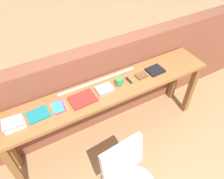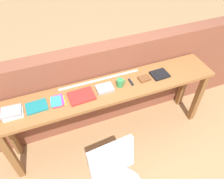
# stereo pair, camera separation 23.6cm
# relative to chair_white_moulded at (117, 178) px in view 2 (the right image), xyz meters

# --- Properties ---
(ground_plane) EXTENTS (40.00, 40.00, 0.00)m
(ground_plane) POSITION_rel_chair_white_moulded_xyz_m (0.24, 0.52, -0.53)
(ground_plane) COLOR tan
(brick_wall_back) EXTENTS (6.00, 0.20, 1.21)m
(brick_wall_back) POSITION_rel_chair_white_moulded_xyz_m (0.24, 1.16, 0.08)
(brick_wall_back) COLOR brown
(brick_wall_back) RESTS_ON ground
(sideboard) EXTENTS (2.50, 0.44, 0.88)m
(sideboard) POSITION_rel_chair_white_moulded_xyz_m (0.24, 0.82, 0.21)
(sideboard) COLOR #996033
(sideboard) RESTS_ON ground
(chair_white_moulded) EXTENTS (0.48, 0.49, 0.89)m
(chair_white_moulded) POSITION_rel_chair_white_moulded_xyz_m (0.00, 0.00, 0.00)
(chair_white_moulded) COLOR silver
(chair_white_moulded) RESTS_ON ground
(book_stack_leftmost) EXTENTS (0.20, 0.16, 0.05)m
(book_stack_leftmost) POSITION_rel_chair_white_moulded_xyz_m (-0.78, 0.82, 0.38)
(book_stack_leftmost) COLOR white
(book_stack_leftmost) RESTS_ON sideboard
(magazine_cycling) EXTENTS (0.22, 0.17, 0.02)m
(magazine_cycling) POSITION_rel_chair_white_moulded_xyz_m (-0.55, 0.83, 0.36)
(magazine_cycling) COLOR #19757A
(magazine_cycling) RESTS_ON sideboard
(pamphlet_pile_colourful) EXTENTS (0.15, 0.18, 0.01)m
(pamphlet_pile_colourful) POSITION_rel_chair_white_moulded_xyz_m (-0.34, 0.83, 0.36)
(pamphlet_pile_colourful) COLOR yellow
(pamphlet_pile_colourful) RESTS_ON sideboard
(book_open_centre) EXTENTS (0.28, 0.21, 0.02)m
(book_open_centre) POSITION_rel_chair_white_moulded_xyz_m (-0.09, 0.81, 0.36)
(book_open_centre) COLOR red
(book_open_centre) RESTS_ON sideboard
(book_grey_hardcover) EXTENTS (0.18, 0.14, 0.03)m
(book_grey_hardcover) POSITION_rel_chair_white_moulded_xyz_m (0.18, 0.82, 0.37)
(book_grey_hardcover) COLOR #9E9EA3
(book_grey_hardcover) RESTS_ON sideboard
(mug) EXTENTS (0.11, 0.08, 0.09)m
(mug) POSITION_rel_chair_white_moulded_xyz_m (0.36, 0.82, 0.40)
(mug) COLOR #338C4C
(mug) RESTS_ON sideboard
(multitool_folded) EXTENTS (0.03, 0.11, 0.02)m
(multitool_folded) POSITION_rel_chair_white_moulded_xyz_m (0.49, 0.82, 0.36)
(multitool_folded) COLOR black
(multitool_folded) RESTS_ON sideboard
(leather_journal_brown) EXTENTS (0.14, 0.11, 0.02)m
(leather_journal_brown) POSITION_rel_chair_white_moulded_xyz_m (0.66, 0.82, 0.37)
(leather_journal_brown) COLOR brown
(leather_journal_brown) RESTS_ON sideboard
(book_repair_rightmost) EXTENTS (0.20, 0.17, 0.03)m
(book_repair_rightmost) POSITION_rel_chair_white_moulded_xyz_m (0.86, 0.82, 0.37)
(book_repair_rightmost) COLOR black
(book_repair_rightmost) RESTS_ON sideboard
(ruler_metal_back_edge) EXTENTS (0.96, 0.03, 0.00)m
(ruler_metal_back_edge) POSITION_rel_chair_white_moulded_xyz_m (0.18, 0.99, 0.35)
(ruler_metal_back_edge) COLOR silver
(ruler_metal_back_edge) RESTS_ON sideboard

